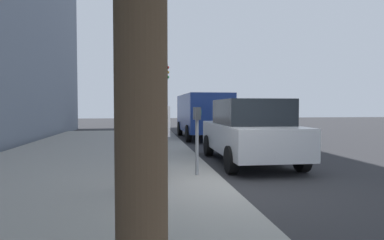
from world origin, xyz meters
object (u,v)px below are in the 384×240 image
parking_meter (197,126)px  pedestrian_at_meter (161,128)px  parked_van_far (203,113)px  pedestrian_bystander (146,128)px  parked_sedan_near (249,131)px  traffic_signal (164,87)px

parking_meter → pedestrian_at_meter: size_ratio=0.84×
pedestrian_at_meter → parked_van_far: bearing=79.2°
pedestrian_bystander → parked_sedan_near: pedestrian_bystander is taller
parked_van_far → traffic_signal: 2.35m
pedestrian_at_meter → traffic_signal: traffic_signal is taller
pedestrian_bystander → parked_sedan_near: size_ratio=0.41×
parked_sedan_near → traffic_signal: traffic_signal is taller
pedestrian_at_meter → traffic_signal: size_ratio=0.47×
pedestrian_at_meter → pedestrian_bystander: pedestrian_bystander is taller
pedestrian_bystander → parked_sedan_near: 4.35m
pedestrian_at_meter → parked_van_far: size_ratio=0.32×
pedestrian_at_meter → pedestrian_bystander: size_ratio=0.94×
pedestrian_at_meter → parked_sedan_near: (1.98, -2.54, -0.23)m
pedestrian_at_meter → parked_van_far: 9.70m
parked_van_far → pedestrian_bystander: bearing=165.0°
parking_meter → pedestrian_bystander: size_ratio=0.79×
parking_meter → parked_sedan_near: bearing=-41.5°
traffic_signal → pedestrian_at_meter: bearing=176.3°
parked_van_far → traffic_signal: traffic_signal is taller
pedestrian_bystander → parked_van_far: parked_van_far is taller
parking_meter → parked_van_far: (9.43, -1.81, 0.09)m
pedestrian_bystander → pedestrian_at_meter: bearing=16.3°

